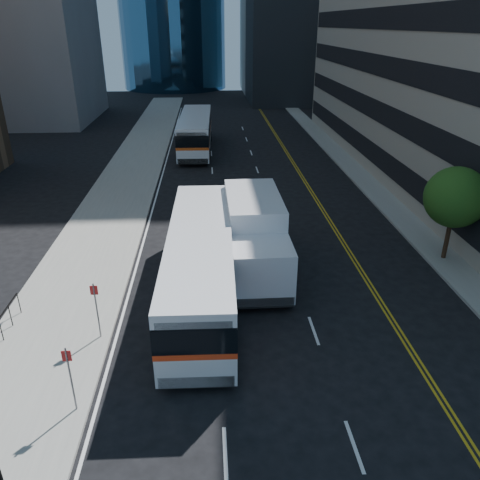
# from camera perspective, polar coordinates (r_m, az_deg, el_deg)

# --- Properties ---
(ground) EXTENTS (160.00, 160.00, 0.00)m
(ground) POSITION_cam_1_polar(r_m,az_deg,el_deg) (18.85, 8.74, -14.48)
(ground) COLOR black
(ground) RESTS_ON ground
(sidewalk_west) EXTENTS (5.00, 90.00, 0.15)m
(sidewalk_west) POSITION_cam_1_polar(r_m,az_deg,el_deg) (41.44, -13.20, 7.75)
(sidewalk_west) COLOR gray
(sidewalk_west) RESTS_ON ground
(sidewalk_east) EXTENTS (2.00, 90.00, 0.15)m
(sidewalk_east) POSITION_cam_1_polar(r_m,az_deg,el_deg) (42.82, 13.76, 8.25)
(sidewalk_east) COLOR gray
(sidewalk_east) RESTS_ON ground
(street_tree) EXTENTS (3.20, 3.20, 5.10)m
(street_tree) POSITION_cam_1_polar(r_m,az_deg,el_deg) (26.84, 24.79, 4.73)
(street_tree) COLOR #332114
(street_tree) RESTS_ON sidewalk_east
(bus_front) EXTENTS (3.14, 13.20, 3.39)m
(bus_front) POSITION_cam_1_polar(r_m,az_deg,el_deg) (21.64, -4.80, -2.74)
(bus_front) COLOR silver
(bus_front) RESTS_ON ground
(bus_rear) EXTENTS (3.28, 13.57, 3.48)m
(bus_rear) POSITION_cam_1_polar(r_m,az_deg,el_deg) (48.80, -5.44, 13.06)
(bus_rear) COLOR white
(bus_rear) RESTS_ON ground
(box_truck) EXTENTS (2.89, 8.03, 3.83)m
(box_truck) POSITION_cam_1_polar(r_m,az_deg,el_deg) (23.83, 1.89, 0.50)
(box_truck) COLOR silver
(box_truck) RESTS_ON ground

